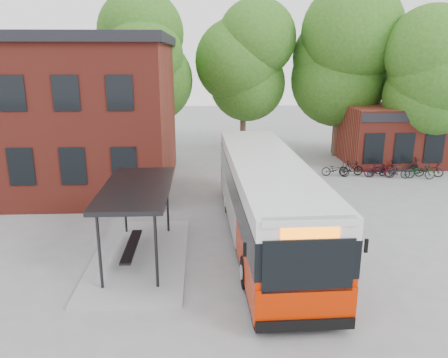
{
  "coord_description": "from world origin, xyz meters",
  "views": [
    {
      "loc": [
        -2.03,
        -16.27,
        7.47
      ],
      "look_at": [
        -1.13,
        2.82,
        2.0
      ],
      "focal_mm": 35.0,
      "sensor_mm": 36.0,
      "label": 1
    }
  ],
  "objects_px": {
    "city_bus": "(266,200)",
    "bicycle_7": "(418,164)",
    "bicycle_1": "(351,168)",
    "bicycle_2": "(379,169)",
    "bicycle_extra_0": "(429,170)",
    "bicycle_6": "(420,172)",
    "bicycle_4": "(386,168)",
    "bus_shelter": "(138,223)",
    "bicycle_0": "(335,170)",
    "bicycle_3": "(377,170)",
    "bicycle_5": "(398,171)"
  },
  "relations": [
    {
      "from": "bicycle_1",
      "to": "bicycle_2",
      "type": "relative_size",
      "value": 0.85
    },
    {
      "from": "city_bus",
      "to": "bicycle_6",
      "type": "bearing_deg",
      "value": 37.17
    },
    {
      "from": "bicycle_0",
      "to": "bicycle_2",
      "type": "bearing_deg",
      "value": -80.81
    },
    {
      "from": "bicycle_2",
      "to": "bicycle_4",
      "type": "relative_size",
      "value": 1.19
    },
    {
      "from": "bicycle_0",
      "to": "bicycle_extra_0",
      "type": "bearing_deg",
      "value": -78.76
    },
    {
      "from": "bicycle_2",
      "to": "bicycle_6",
      "type": "relative_size",
      "value": 1.08
    },
    {
      "from": "bicycle_extra_0",
      "to": "bus_shelter",
      "type": "bearing_deg",
      "value": 131.97
    },
    {
      "from": "bus_shelter",
      "to": "bicycle_3",
      "type": "xyz_separation_m",
      "value": [
        13.38,
        10.83,
        -1.01
      ]
    },
    {
      "from": "bicycle_4",
      "to": "bicycle_7",
      "type": "distance_m",
      "value": 2.36
    },
    {
      "from": "city_bus",
      "to": "bicycle_6",
      "type": "distance_m",
      "value": 14.0
    },
    {
      "from": "bicycle_extra_0",
      "to": "city_bus",
      "type": "bearing_deg",
      "value": 137.23
    },
    {
      "from": "bicycle_2",
      "to": "bicycle_4",
      "type": "height_order",
      "value": "bicycle_2"
    },
    {
      "from": "bicycle_5",
      "to": "bicycle_6",
      "type": "bearing_deg",
      "value": -86.4
    },
    {
      "from": "city_bus",
      "to": "bus_shelter",
      "type": "bearing_deg",
      "value": -163.87
    },
    {
      "from": "bicycle_0",
      "to": "bicycle_5",
      "type": "bearing_deg",
      "value": -84.77
    },
    {
      "from": "city_bus",
      "to": "bicycle_0",
      "type": "relative_size",
      "value": 7.94
    },
    {
      "from": "bicycle_6",
      "to": "bicycle_7",
      "type": "distance_m",
      "value": 1.85
    },
    {
      "from": "city_bus",
      "to": "bicycle_5",
      "type": "relative_size",
      "value": 9.0
    },
    {
      "from": "bicycle_6",
      "to": "bicycle_7",
      "type": "bearing_deg",
      "value": -7.09
    },
    {
      "from": "city_bus",
      "to": "bicycle_0",
      "type": "bearing_deg",
      "value": 57.1
    },
    {
      "from": "city_bus",
      "to": "bicycle_2",
      "type": "distance_m",
      "value": 12.61
    },
    {
      "from": "bus_shelter",
      "to": "bicycle_4",
      "type": "bearing_deg",
      "value": 38.96
    },
    {
      "from": "bicycle_1",
      "to": "bicycle_4",
      "type": "height_order",
      "value": "bicycle_1"
    },
    {
      "from": "bicycle_3",
      "to": "bicycle_5",
      "type": "height_order",
      "value": "bicycle_5"
    },
    {
      "from": "bicycle_1",
      "to": "bicycle_2",
      "type": "bearing_deg",
      "value": -108.73
    },
    {
      "from": "bicycle_1",
      "to": "bicycle_5",
      "type": "relative_size",
      "value": 1.07
    },
    {
      "from": "bicycle_3",
      "to": "bicycle_7",
      "type": "relative_size",
      "value": 0.89
    },
    {
      "from": "city_bus",
      "to": "bicycle_2",
      "type": "bearing_deg",
      "value": 45.85
    },
    {
      "from": "bus_shelter",
      "to": "bicycle_7",
      "type": "distance_m",
      "value": 20.49
    },
    {
      "from": "bicycle_0",
      "to": "bicycle_2",
      "type": "height_order",
      "value": "bicycle_2"
    },
    {
      "from": "bicycle_1",
      "to": "bicycle_extra_0",
      "type": "xyz_separation_m",
      "value": [
        4.84,
        -0.5,
        -0.02
      ]
    },
    {
      "from": "bicycle_2",
      "to": "bicycle_6",
      "type": "xyz_separation_m",
      "value": [
        2.38,
        -0.52,
        -0.04
      ]
    },
    {
      "from": "bicycle_3",
      "to": "bicycle_6",
      "type": "relative_size",
      "value": 0.84
    },
    {
      "from": "bus_shelter",
      "to": "bicycle_7",
      "type": "relative_size",
      "value": 4.25
    },
    {
      "from": "bus_shelter",
      "to": "bicycle_6",
      "type": "relative_size",
      "value": 3.99
    },
    {
      "from": "bicycle_1",
      "to": "bicycle_6",
      "type": "relative_size",
      "value": 0.92
    },
    {
      "from": "bicycle_0",
      "to": "bicycle_extra_0",
      "type": "height_order",
      "value": "bicycle_extra_0"
    },
    {
      "from": "bicycle_4",
      "to": "bicycle_6",
      "type": "bearing_deg",
      "value": -137.74
    },
    {
      "from": "city_bus",
      "to": "bicycle_7",
      "type": "xyz_separation_m",
      "value": [
        11.61,
        10.41,
        -1.23
      ]
    },
    {
      "from": "city_bus",
      "to": "bicycle_6",
      "type": "height_order",
      "value": "city_bus"
    },
    {
      "from": "bicycle_4",
      "to": "bicycle_0",
      "type": "bearing_deg",
      "value": 88.13
    },
    {
      "from": "bicycle_2",
      "to": "bicycle_1",
      "type": "bearing_deg",
      "value": 80.1
    },
    {
      "from": "bicycle_2",
      "to": "bicycle_6",
      "type": "bearing_deg",
      "value": -98.95
    },
    {
      "from": "city_bus",
      "to": "bicycle_4",
      "type": "relative_size",
      "value": 8.52
    },
    {
      "from": "bicycle_7",
      "to": "bicycle_extra_0",
      "type": "relative_size",
      "value": 0.94
    },
    {
      "from": "bicycle_3",
      "to": "bicycle_4",
      "type": "xyz_separation_m",
      "value": [
        0.89,
        0.72,
        -0.02
      ]
    },
    {
      "from": "bicycle_1",
      "to": "bicycle_4",
      "type": "relative_size",
      "value": 1.01
    },
    {
      "from": "bicycle_0",
      "to": "bicycle_6",
      "type": "distance_m",
      "value": 5.15
    },
    {
      "from": "city_bus",
      "to": "bicycle_5",
      "type": "distance_m",
      "value": 13.09
    },
    {
      "from": "bicycle_5",
      "to": "bicycle_7",
      "type": "xyz_separation_m",
      "value": [
        2.05,
        1.55,
        0.04
      ]
    }
  ]
}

